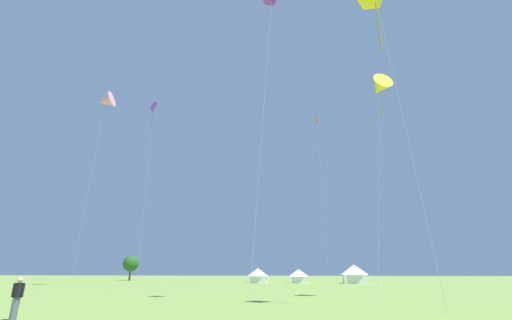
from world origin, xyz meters
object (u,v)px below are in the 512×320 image
(kite_yellow_delta, at_px, (379,87))
(kite_pink_diamond, at_px, (317,126))
(kite_pink_delta, at_px, (106,101))
(person_spectator, at_px, (16,299))
(festival_tent_center, at_px, (258,275))
(festival_tent_right, at_px, (354,273))
(festival_tent_left, at_px, (299,275))
(kite_purple_diamond, at_px, (153,109))
(tree_distant_left, at_px, (131,264))

(kite_yellow_delta, bearing_deg, kite_pink_diamond, 102.03)
(kite_pink_diamond, height_order, kite_yellow_delta, kite_pink_diamond)
(kite_pink_delta, xyz_separation_m, person_spectator, (21.38, -33.79, -28.87))
(festival_tent_center, relative_size, festival_tent_right, 0.82)
(kite_pink_diamond, xyz_separation_m, festival_tent_center, (-12.49, 14.75, -23.58))
(festival_tent_center, bearing_deg, festival_tent_left, 0.00)
(kite_purple_diamond, relative_size, tree_distant_left, 5.45)
(kite_pink_diamond, relative_size, kite_pink_delta, 0.86)
(kite_pink_diamond, distance_m, festival_tent_right, 28.06)
(festival_tent_right, bearing_deg, person_spectator, -109.53)
(kite_pink_delta, bearing_deg, festival_tent_center, 42.18)
(festival_tent_center, distance_m, festival_tent_left, 7.74)
(kite_yellow_delta, relative_size, kite_pink_delta, 0.61)
(kite_pink_diamond, xyz_separation_m, tree_distant_left, (-46.37, 28.53, -21.09))
(kite_yellow_delta, relative_size, person_spectator, 11.03)
(kite_pink_diamond, distance_m, festival_tent_left, 28.29)
(kite_purple_diamond, relative_size, festival_tent_left, 8.38)
(kite_pink_diamond, bearing_deg, festival_tent_left, 107.85)
(kite_yellow_delta, height_order, person_spectator, kite_yellow_delta)
(kite_yellow_delta, bearing_deg, festival_tent_center, 114.32)
(kite_yellow_delta, height_order, festival_tent_right, kite_yellow_delta)
(festival_tent_center, xyz_separation_m, festival_tent_right, (17.87, 0.00, 0.33))
(kite_yellow_delta, relative_size, festival_tent_right, 3.81)
(kite_yellow_delta, bearing_deg, kite_purple_diamond, 145.41)
(festival_tent_left, height_order, tree_distant_left, tree_distant_left)
(kite_pink_delta, relative_size, festival_tent_right, 6.27)
(kite_pink_diamond, relative_size, kite_purple_diamond, 0.84)
(person_spectator, bearing_deg, festival_tent_center, 88.47)
(kite_purple_diamond, xyz_separation_m, festival_tent_right, (34.55, 15.44, -28.38))
(kite_pink_delta, distance_m, tree_distant_left, 44.42)
(festival_tent_right, bearing_deg, festival_tent_left, 180.00)
(kite_yellow_delta, relative_size, festival_tent_left, 4.98)
(kite_purple_diamond, distance_m, kite_pink_delta, 8.10)
(kite_purple_diamond, height_order, kite_yellow_delta, kite_purple_diamond)
(kite_pink_delta, distance_m, festival_tent_right, 53.52)
(kite_yellow_delta, height_order, tree_distant_left, kite_yellow_delta)
(person_spectator, height_order, tree_distant_left, tree_distant_left)
(kite_pink_delta, relative_size, person_spectator, 18.12)
(kite_pink_diamond, height_order, festival_tent_left, kite_pink_diamond)
(kite_purple_diamond, xyz_separation_m, kite_yellow_delta, (34.37, -23.70, -12.23))
(kite_purple_diamond, bearing_deg, festival_tent_center, 42.79)
(kite_pink_diamond, height_order, festival_tent_right, kite_pink_diamond)
(festival_tent_center, height_order, tree_distant_left, tree_distant_left)
(festival_tent_left, bearing_deg, kite_pink_diamond, -72.15)
(kite_purple_diamond, bearing_deg, kite_pink_delta, -139.55)
(kite_purple_diamond, bearing_deg, festival_tent_left, 32.30)
(kite_pink_diamond, xyz_separation_m, kite_yellow_delta, (5.20, -24.39, -7.11))
(kite_purple_diamond, relative_size, festival_tent_center, 7.85)
(person_spectator, xyz_separation_m, festival_tent_left, (9.20, 54.48, 0.53))
(person_spectator, bearing_deg, kite_pink_delta, 122.32)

